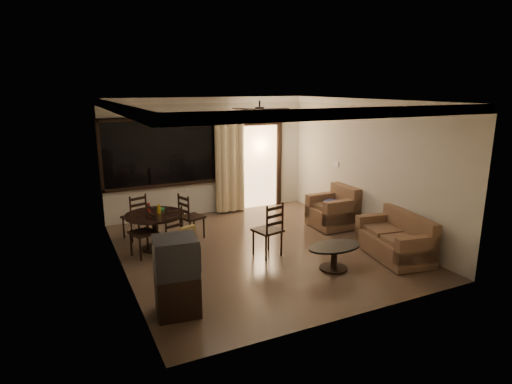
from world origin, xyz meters
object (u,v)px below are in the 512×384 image
dining_chair_west (145,241)px  tv_cabinet (177,276)px  side_chair (268,240)px  dining_chair_south (181,245)px  sofa (397,240)px  dining_table (155,221)px  dining_chair_north (135,225)px  dining_chair_east (192,225)px  armchair (334,211)px  coffee_table (334,253)px

dining_chair_west → tv_cabinet: bearing=-18.6°
dining_chair_west → side_chair: bearing=46.3°
dining_chair_south → sofa: 3.90m
dining_chair_west → side_chair: side_chair is taller
dining_table → dining_chair_north: 0.83m
dining_chair_east → tv_cabinet: tv_cabinet is taller
side_chair → sofa: bearing=140.3°
dining_table → dining_chair_east: 0.88m
dining_chair_east → sofa: size_ratio=0.60×
armchair → coffee_table: size_ratio=0.91×
tv_cabinet → sofa: 4.17m
dining_chair_east → side_chair: 1.80m
sofa → armchair: 1.92m
dining_chair_west → tv_cabinet: 2.30m
tv_cabinet → side_chair: size_ratio=1.07×
dining_chair_east → dining_table: bearing=89.9°
dining_chair_north → coffee_table: size_ratio=0.98×
dining_chair_east → tv_cabinet: 3.02m
dining_chair_south → sofa: (3.61, -1.49, 0.01)m
armchair → side_chair: side_chair is taller
dining_chair_south → sofa: size_ratio=0.60×
dining_chair_north → armchair: size_ratio=1.07×
armchair → dining_chair_west: bearing=178.8°
dining_table → sofa: bearing=-30.7°
dining_chair_west → dining_chair_south: bearing=25.9°
dining_chair_east → tv_cabinet: (-1.07, -2.81, 0.27)m
dining_chair_north → side_chair: (2.03, -1.98, 0.02)m
sofa → armchair: (-0.00, 1.92, 0.05)m
dining_chair_west → coffee_table: size_ratio=0.98×
dining_chair_west → coffee_table: (2.78, -2.01, 0.00)m
armchair → coffee_table: bearing=-125.3°
dining_table → dining_chair_west: (-0.27, -0.26, -0.27)m
dining_chair_south → sofa: dining_chair_south is taller
dining_chair_west → tv_cabinet: (-0.01, -2.28, 0.27)m
dining_chair_south → side_chair: 1.57m
dining_table → dining_chair_west: size_ratio=1.17×
dining_chair_north → tv_cabinet: 3.30m
dining_table → armchair: size_ratio=1.25×
dining_table → side_chair: bearing=-34.8°
dining_table → tv_cabinet: (-0.28, -2.55, 0.00)m
dining_table → coffee_table: bearing=-42.1°
tv_cabinet → sofa: (4.15, 0.24, -0.24)m
sofa → tv_cabinet: bearing=-167.0°
dining_chair_west → dining_chair_east: (1.06, 0.53, 0.00)m
sofa → armchair: size_ratio=1.79×
armchair → dining_chair_north: bearing=165.1°
dining_chair_north → tv_cabinet: (-0.03, -3.29, 0.27)m
dining_table → sofa: (3.88, -2.30, -0.23)m
dining_chair_east → sofa: bearing=-148.1°
tv_cabinet → dining_chair_east: bearing=76.3°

